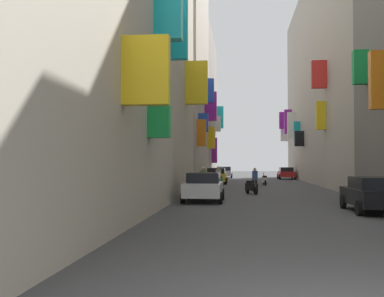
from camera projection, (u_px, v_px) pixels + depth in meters
name	position (u px, v px, depth m)	size (l,w,h in m)	color
ground_plane	(262.00, 189.00, 35.55)	(140.00, 140.00, 0.00)	#424244
building_left_near	(94.00, 28.00, 20.29)	(7.37, 27.17, 15.82)	#BCB29E
building_left_mid_b	(171.00, 72.00, 42.98)	(7.19, 14.11, 20.73)	#B2A899
building_left_mid_c	(189.00, 108.00, 58.21)	(7.11, 16.61, 17.61)	gray
building_right_mid_c	(358.00, 65.00, 38.20)	(7.14, 22.43, 20.12)	#B2A899
building_right_far	(319.00, 96.00, 57.11)	(7.30, 15.59, 20.48)	#B2A899
parked_car_white	(204.00, 186.00, 23.98)	(2.02, 3.93, 1.48)	white
parked_car_black	(374.00, 193.00, 18.83)	(2.00, 4.25, 1.44)	black
parked_car_red	(286.00, 173.00, 55.70)	(1.90, 4.16, 1.42)	#B21E1E
parked_car_silver	(225.00, 172.00, 59.85)	(1.83, 4.48, 1.45)	#B7B7BC
parked_car_yellow	(216.00, 175.00, 43.59)	(1.99, 4.48, 1.49)	gold
scooter_white	(264.00, 180.00, 40.85)	(0.53, 1.81, 1.13)	silver
scooter_orange	(255.00, 181.00, 38.30)	(0.49, 1.99, 1.13)	orange
scooter_green	(220.00, 181.00, 38.15)	(0.48, 1.78, 1.13)	#287F3D
scooter_black	(251.00, 187.00, 29.60)	(0.81, 1.77, 1.13)	black
pedestrian_crossing	(203.00, 181.00, 27.71)	(0.54, 0.54, 1.77)	#303030
pedestrian_near_left	(218.00, 178.00, 33.23)	(0.41, 0.41, 1.74)	#2C2C2C
pedestrian_near_right	(255.00, 180.00, 32.18)	(0.50, 0.50, 1.64)	black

